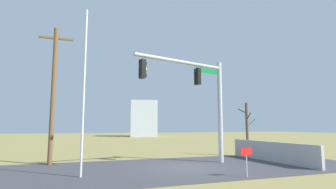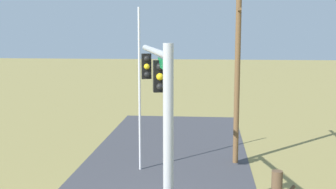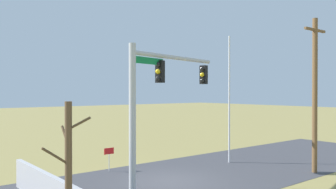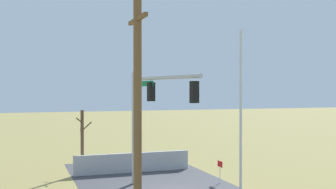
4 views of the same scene
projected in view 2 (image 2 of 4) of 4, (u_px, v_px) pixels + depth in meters
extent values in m
cube|color=#3D3D42|center=(160.00, 180.00, 19.10)|extent=(28.00, 8.00, 0.01)
cylinder|color=#B2B5BA|center=(168.00, 156.00, 11.98)|extent=(0.28, 0.28, 6.06)
cylinder|color=#B2B5BA|center=(154.00, 51.00, 14.46)|extent=(5.75, 1.63, 0.20)
cube|color=#0F7238|center=(163.00, 64.00, 12.67)|extent=(1.75, 0.47, 0.28)
cube|color=black|center=(159.00, 76.00, 13.42)|extent=(0.32, 0.41, 0.96)
sphere|color=black|center=(160.00, 67.00, 13.23)|extent=(0.22, 0.22, 0.22)
sphere|color=yellow|center=(160.00, 77.00, 13.27)|extent=(0.22, 0.22, 0.22)
sphere|color=black|center=(160.00, 87.00, 13.31)|extent=(0.22, 0.22, 0.22)
cube|color=black|center=(146.00, 66.00, 16.98)|extent=(0.32, 0.41, 0.96)
sphere|color=black|center=(147.00, 59.00, 16.79)|extent=(0.22, 0.22, 0.22)
sphere|color=yellow|center=(147.00, 67.00, 16.83)|extent=(0.22, 0.22, 0.22)
sphere|color=black|center=(147.00, 74.00, 16.88)|extent=(0.22, 0.22, 0.22)
cylinder|color=silver|center=(139.00, 90.00, 20.00)|extent=(0.10, 0.10, 7.37)
cylinder|color=brown|center=(237.00, 82.00, 21.02)|extent=(0.26, 0.26, 7.89)
cube|color=brown|center=(239.00, 10.00, 20.53)|extent=(1.90, 0.12, 0.12)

